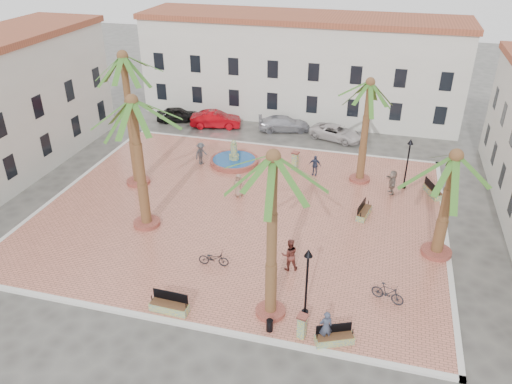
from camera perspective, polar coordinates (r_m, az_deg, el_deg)
ground at (r=33.41m, az=-1.66°, el=-2.19°), size 120.00×120.00×0.00m
plaza at (r=33.37m, az=-1.66°, el=-2.08°), size 26.00×22.00×0.15m
kerb_n at (r=42.87m, az=2.55°, el=5.20°), size 26.30×0.30×0.16m
kerb_s at (r=25.12m, az=-9.06°, el=-14.53°), size 26.30×0.30×0.16m
kerb_e at (r=32.62m, az=20.89°, el=-4.98°), size 0.30×22.30×0.16m
kerb_w at (r=38.74m, az=-20.42°, el=0.61°), size 0.30×22.30×0.16m
building_north at (r=49.72m, az=5.05°, el=14.16°), size 30.40×7.40×9.50m
fountain at (r=39.57m, az=-2.52°, el=3.66°), size 3.83×3.83×1.98m
palm_nw at (r=34.71m, az=-14.82°, el=13.26°), size 5.49×5.49×9.65m
palm_sw at (r=29.30m, az=-13.80°, el=8.43°), size 5.44×5.44×8.54m
palm_s at (r=20.91m, az=1.95°, el=1.92°), size 4.78×4.78×8.77m
palm_e at (r=28.31m, az=21.62°, el=2.28°), size 5.62×5.62×6.60m
palm_ne at (r=35.36m, az=12.80°, el=10.87°), size 4.87×4.87×7.74m
bench_s at (r=25.50m, az=-9.87°, el=-12.74°), size 1.97×0.66×1.03m
bench_se at (r=23.89m, az=8.95°, el=-16.19°), size 1.84×1.21×0.94m
bench_e at (r=33.19m, az=12.23°, el=-2.29°), size 0.93×1.87×0.94m
bench_ne at (r=37.06m, az=19.55°, el=0.10°), size 1.29×2.00×1.02m
lamppost_s at (r=23.66m, az=5.89°, el=-8.97°), size 0.42×0.42×3.82m
lamppost_e at (r=36.43m, az=17.03°, el=4.04°), size 0.41×0.41×3.79m
bollard_se at (r=23.71m, az=5.29°, el=-15.00°), size 0.54×0.54×1.27m
bollard_n at (r=38.44m, az=4.49°, el=3.61°), size 0.63×0.63×1.46m
bollard_e at (r=30.77m, az=20.21°, el=-5.31°), size 0.49×0.49×1.33m
litter_bin at (r=24.15m, az=1.56°, el=-14.99°), size 0.32×0.32×0.63m
cyclist_a at (r=23.48m, az=7.98°, el=-15.02°), size 0.75×0.64×1.73m
bicycle_a at (r=28.05m, az=-4.86°, el=-7.56°), size 1.76×0.75×0.90m
cyclist_b at (r=27.43m, az=3.86°, el=-7.15°), size 1.12×1.00×1.91m
bicycle_b at (r=26.39m, az=14.82°, el=-11.09°), size 1.78×1.04×1.03m
pedestrian_fountain_a at (r=34.50m, az=-2.01°, el=0.76°), size 0.85×0.58×1.69m
pedestrian_fountain_b at (r=37.75m, az=6.74°, el=3.06°), size 0.95×0.44×1.58m
pedestrian_north at (r=39.41m, az=-6.30°, el=4.40°), size 1.08×1.33×1.79m
pedestrian_east at (r=36.11m, az=15.31°, el=1.11°), size 0.94×1.72×1.77m
car_black at (r=49.09m, az=-8.91°, el=8.76°), size 4.38×2.99×1.38m
car_red at (r=47.16m, az=-4.62°, el=8.27°), size 4.86×2.53×1.52m
car_silver at (r=46.30m, az=3.22°, el=7.81°), size 5.04×3.10×1.36m
car_white at (r=44.83m, az=9.18°, el=6.72°), size 5.07×3.47×1.29m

